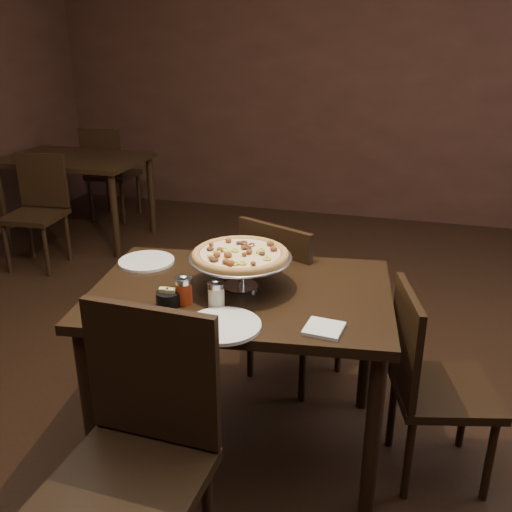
# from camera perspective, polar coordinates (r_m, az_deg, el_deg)

# --- Properties ---
(room) EXTENTS (6.04, 7.04, 2.84)m
(room) POSITION_cam_1_polar(r_m,az_deg,el_deg) (2.21, 0.88, 12.59)
(room) COLOR black
(room) RESTS_ON ground
(dining_table) EXTENTS (1.31, 0.96, 0.76)m
(dining_table) POSITION_cam_1_polar(r_m,az_deg,el_deg) (2.38, -1.49, -5.54)
(dining_table) COLOR black
(dining_table) RESTS_ON ground
(background_table) EXTENTS (1.18, 0.79, 0.74)m
(background_table) POSITION_cam_1_polar(r_m,az_deg,el_deg) (5.21, -17.58, 8.38)
(background_table) COLOR black
(background_table) RESTS_ON ground
(pizza_stand) EXTENTS (0.42, 0.42, 0.18)m
(pizza_stand) POSITION_cam_1_polar(r_m,az_deg,el_deg) (2.30, -1.58, 0.11)
(pizza_stand) COLOR #BABAC2
(pizza_stand) RESTS_ON dining_table
(parmesan_shaker) EXTENTS (0.07, 0.07, 0.12)m
(parmesan_shaker) POSITION_cam_1_polar(r_m,az_deg,el_deg) (2.18, -4.00, -3.81)
(parmesan_shaker) COLOR beige
(parmesan_shaker) RESTS_ON dining_table
(pepper_flake_shaker) EXTENTS (0.07, 0.07, 0.12)m
(pepper_flake_shaker) POSITION_cam_1_polar(r_m,az_deg,el_deg) (2.22, -7.24, -3.36)
(pepper_flake_shaker) COLOR maroon
(pepper_flake_shaker) RESTS_ON dining_table
(packet_caddy) EXTENTS (0.09, 0.09, 0.07)m
(packet_caddy) POSITION_cam_1_polar(r_m,az_deg,el_deg) (2.22, -8.79, -4.19)
(packet_caddy) COLOR black
(packet_caddy) RESTS_ON dining_table
(napkin_stack) EXTENTS (0.14, 0.14, 0.01)m
(napkin_stack) POSITION_cam_1_polar(r_m,az_deg,el_deg) (2.04, 6.80, -7.22)
(napkin_stack) COLOR silver
(napkin_stack) RESTS_ON dining_table
(plate_left) EXTENTS (0.25, 0.25, 0.01)m
(plate_left) POSITION_cam_1_polar(r_m,az_deg,el_deg) (2.65, -10.90, -0.52)
(plate_left) COLOR silver
(plate_left) RESTS_ON dining_table
(plate_near) EXTENTS (0.28, 0.28, 0.01)m
(plate_near) POSITION_cam_1_polar(r_m,az_deg,el_deg) (2.05, -3.33, -6.96)
(plate_near) COLOR silver
(plate_near) RESTS_ON dining_table
(serving_spatula) EXTENTS (0.12, 0.12, 0.02)m
(serving_spatula) POSITION_cam_1_polar(r_m,az_deg,el_deg) (2.25, -0.18, -0.55)
(serving_spatula) COLOR #BABAC2
(serving_spatula) RESTS_ON pizza_stand
(chair_far) EXTENTS (0.56, 0.56, 0.90)m
(chair_far) POSITION_cam_1_polar(r_m,az_deg,el_deg) (2.90, 3.23, -4.03)
(chair_far) COLOR black
(chair_far) RESTS_ON ground
(chair_near) EXTENTS (0.47, 0.47, 0.97)m
(chair_near) POSITION_cam_1_polar(r_m,az_deg,el_deg) (1.91, -11.85, -18.62)
(chair_near) COLOR black
(chair_near) RESTS_ON ground
(chair_side) EXTENTS (0.47, 0.47, 0.83)m
(chair_side) POSITION_cam_1_polar(r_m,az_deg,el_deg) (2.43, 16.91, -11.66)
(chair_side) COLOR black
(chair_side) RESTS_ON ground
(bg_chair_far) EXTENTS (0.42, 0.42, 0.90)m
(bg_chair_far) POSITION_cam_1_polar(r_m,az_deg,el_deg) (5.73, -14.48, 8.30)
(bg_chair_far) COLOR black
(bg_chair_far) RESTS_ON ground
(bg_chair_near) EXTENTS (0.44, 0.44, 0.87)m
(bg_chair_near) POSITION_cam_1_polar(r_m,az_deg,el_deg) (4.76, -20.98, 4.65)
(bg_chair_near) COLOR black
(bg_chair_near) RESTS_ON ground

